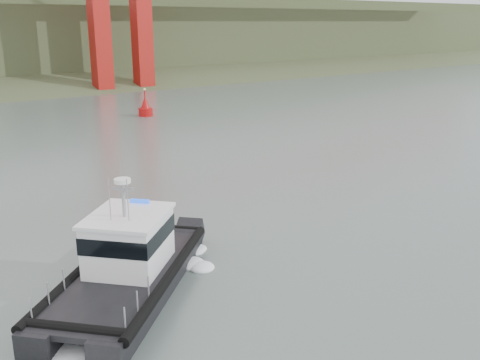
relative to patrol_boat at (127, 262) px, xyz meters
name	(u,v)px	position (x,y,z in m)	size (l,w,h in m)	color
ground	(346,267)	(9.96, -4.32, -1.40)	(400.00, 400.00, 0.00)	#56665F
patrol_boat	(127,262)	(0.00, 0.00, 0.00)	(11.25, 10.95, 5.59)	black
nav_buoy	(146,108)	(22.35, 42.94, -0.38)	(1.86, 1.86, 3.87)	#A20B0B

